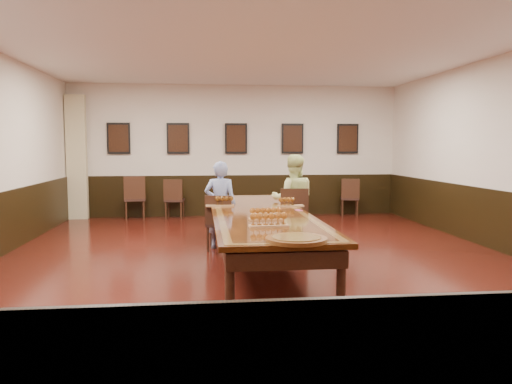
{
  "coord_description": "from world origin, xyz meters",
  "views": [
    {
      "loc": [
        -0.86,
        -7.27,
        1.73
      ],
      "look_at": [
        0.0,
        0.5,
        1.0
      ],
      "focal_mm": 35.0,
      "sensor_mm": 36.0,
      "label": 1
    }
  ],
  "objects": [
    {
      "name": "pink_phone",
      "position": [
        0.6,
        0.09,
        0.76
      ],
      "size": [
        0.11,
        0.15,
        0.01
      ],
      "primitive_type": "cube",
      "rotation": [
        0.0,
        0.0,
        0.36
      ],
      "color": "#D54792",
      "rests_on": "conference_table"
    },
    {
      "name": "conference_table",
      "position": [
        0.0,
        0.0,
        0.61
      ],
      "size": [
        1.4,
        5.0,
        0.76
      ],
      "color": "#321708",
      "rests_on": "floor"
    },
    {
      "name": "flight_b",
      "position": [
        0.54,
        0.56,
        0.82
      ],
      "size": [
        0.43,
        0.16,
        0.16
      ],
      "color": "#9F6F42",
      "rests_on": "conference_table"
    },
    {
      "name": "spare_chair_a",
      "position": [
        -2.42,
        4.58,
        0.51
      ],
      "size": [
        0.56,
        0.59,
        1.03
      ],
      "primitive_type": null,
      "rotation": [
        0.0,
        0.0,
        3.3
      ],
      "color": "black",
      "rests_on": "floor"
    },
    {
      "name": "red_plate_grp",
      "position": [
        0.15,
        -0.47,
        0.76
      ],
      "size": [
        0.2,
        0.2,
        0.03
      ],
      "color": "red",
      "rests_on": "conference_table"
    },
    {
      "name": "flight_d",
      "position": [
        -0.06,
        -1.39,
        0.83
      ],
      "size": [
        0.48,
        0.18,
        0.18
      ],
      "color": "#9F6F42",
      "rests_on": "conference_table"
    },
    {
      "name": "wall_front",
      "position": [
        0.0,
        -5.01,
        1.6
      ],
      "size": [
        8.0,
        0.02,
        3.2
      ],
      "primitive_type": "cube",
      "color": "beige",
      "rests_on": "floor"
    },
    {
      "name": "ceiling",
      "position": [
        0.0,
        0.0,
        3.21
      ],
      "size": [
        8.0,
        10.0,
        0.02
      ],
      "primitive_type": "cube",
      "color": "white",
      "rests_on": "floor"
    },
    {
      "name": "curtain",
      "position": [
        -3.75,
        4.82,
        1.45
      ],
      "size": [
        0.45,
        0.18,
        2.9
      ],
      "primitive_type": "cube",
      "color": "tan",
      "rests_on": "floor"
    },
    {
      "name": "wall_back",
      "position": [
        0.0,
        5.01,
        1.6
      ],
      "size": [
        8.0,
        0.02,
        3.2
      ],
      "primitive_type": "cube",
      "color": "beige",
      "rests_on": "floor"
    },
    {
      "name": "spare_chair_c",
      "position": [
        1.47,
        4.58,
        0.43
      ],
      "size": [
        0.43,
        0.46,
        0.86
      ],
      "primitive_type": null,
      "rotation": [
        0.0,
        0.0,
        3.2
      ],
      "color": "black",
      "rests_on": "floor"
    },
    {
      "name": "person_woman",
      "position": [
        0.75,
        1.31,
        0.79
      ],
      "size": [
        0.84,
        0.69,
        1.57
      ],
      "primitive_type": "imported",
      "rotation": [
        0.0,
        0.0,
        3.03
      ],
      "color": "#E1E991",
      "rests_on": "floor"
    },
    {
      "name": "wainscoting",
      "position": [
        0.0,
        0.0,
        0.5
      ],
      "size": [
        8.0,
        10.0,
        1.0
      ],
      "color": "black",
      "rests_on": "floor"
    },
    {
      "name": "floor",
      "position": [
        0.0,
        0.0,
        -0.01
      ],
      "size": [
        8.0,
        10.0,
        0.02
      ],
      "primitive_type": "cube",
      "color": "black",
      "rests_on": "ground"
    },
    {
      "name": "flight_c",
      "position": [
        -0.02,
        -0.8,
        0.83
      ],
      "size": [
        0.45,
        0.17,
        0.17
      ],
      "color": "#9F6F42",
      "rests_on": "conference_table"
    },
    {
      "name": "spare_chair_b",
      "position": [
        -1.49,
        4.67,
        0.47
      ],
      "size": [
        0.49,
        0.52,
        0.94
      ],
      "primitive_type": null,
      "rotation": [
        0.0,
        0.0,
        3.03
      ],
      "color": "black",
      "rests_on": "floor"
    },
    {
      "name": "spare_chair_d",
      "position": [
        2.78,
        4.63,
        0.46
      ],
      "size": [
        0.52,
        0.55,
        0.92
      ],
      "primitive_type": null,
      "rotation": [
        0.0,
        0.0,
        2.93
      ],
      "color": "black",
      "rests_on": "floor"
    },
    {
      "name": "chair_woman",
      "position": [
        0.74,
        1.21,
        0.5
      ],
      "size": [
        0.52,
        0.56,
        1.01
      ],
      "primitive_type": null,
      "rotation": [
        0.0,
        0.0,
        3.03
      ],
      "color": "black",
      "rests_on": "floor"
    },
    {
      "name": "person_man",
      "position": [
        -0.54,
        1.04,
        0.74
      ],
      "size": [
        0.59,
        0.44,
        1.47
      ],
      "primitive_type": "imported",
      "rotation": [
        0.0,
        0.0,
        2.98
      ],
      "color": "#435BA8",
      "rests_on": "floor"
    },
    {
      "name": "flight_a",
      "position": [
        -0.53,
        0.72,
        0.83
      ],
      "size": [
        0.46,
        0.14,
        0.17
      ],
      "color": "#9F6F42",
      "rests_on": "conference_table"
    },
    {
      "name": "chair_man",
      "position": [
        -0.56,
        0.95,
        0.46
      ],
      "size": [
        0.5,
        0.54,
        0.92
      ],
      "primitive_type": null,
      "rotation": [
        0.0,
        0.0,
        2.98
      ],
      "color": "black",
      "rests_on": "floor"
    },
    {
      "name": "carved_platter",
      "position": [
        0.11,
        -2.31,
        0.77
      ],
      "size": [
        0.7,
        0.7,
        0.05
      ],
      "color": "#502910",
      "rests_on": "conference_table"
    },
    {
      "name": "posters",
      "position": [
        0.0,
        4.94,
        1.9
      ],
      "size": [
        6.14,
        0.04,
        0.74
      ],
      "color": "black",
      "rests_on": "wall_back"
    }
  ]
}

